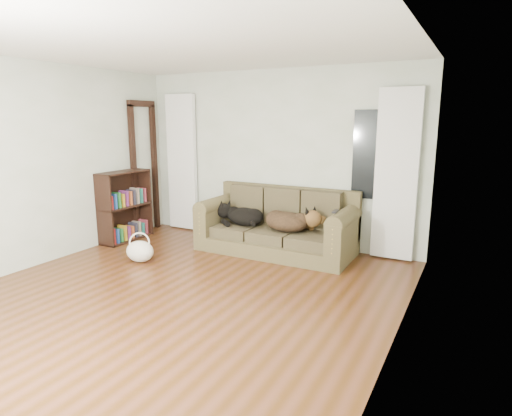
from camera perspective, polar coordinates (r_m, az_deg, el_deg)
The scene contains 15 objects.
floor at distance 4.76m, azimuth -10.90°, elevation -11.69°, with size 5.00×5.00×0.00m, color #42240C.
ceiling at distance 4.43m, azimuth -12.30°, elevation 20.90°, with size 5.00×5.00×0.00m, color white.
wall_back at distance 6.52m, azimuth 2.56°, elevation 6.71°, with size 4.50×0.04×2.60m, color silver.
wall_left at distance 6.09m, azimuth -28.25°, elevation 4.94°, with size 0.04×5.00×2.60m, color silver.
wall_right at distance 3.46m, azimuth 18.65°, elevation 1.52°, with size 0.04×5.00×2.60m, color silver.
curtain_left at distance 7.36m, azimuth -9.84°, elevation 5.96°, with size 0.55×0.08×2.25m, color white.
curtain_right at distance 5.92m, azimuth 18.18°, elevation 4.14°, with size 0.55×0.08×2.25m, color white.
window_pane at distance 6.01m, azimuth 15.12°, elevation 6.83°, with size 0.50×0.03×1.20m, color black.
door_casing at distance 7.41m, azimuth -14.64°, elevation 5.01°, with size 0.07×0.60×2.10m, color black.
sofa at distance 6.08m, azimuth 2.63°, elevation -1.80°, with size 2.19×0.95×0.90m, color #473F20.
dog_black_lab at distance 6.29m, azimuth -1.80°, elevation -1.05°, with size 0.61×0.43×0.26m, color black.
dog_shepherd at distance 5.94m, azimuth 4.49°, elevation -1.76°, with size 0.67×0.47×0.29m, color black.
tv_remote at distance 5.51m, azimuth 10.53°, elevation -0.44°, with size 0.05×0.19×0.02m, color black.
tote_bag at distance 5.94m, azimuth -15.22°, elevation -5.44°, with size 0.39×0.30×0.29m, color silver.
bookshelf at distance 6.99m, azimuth -17.06°, elevation -0.09°, with size 0.33×0.87×1.09m, color black.
Camera 1 is at (2.78, -3.37, 1.88)m, focal length 30.00 mm.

